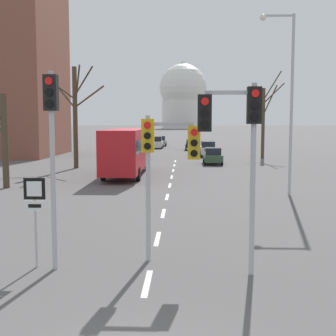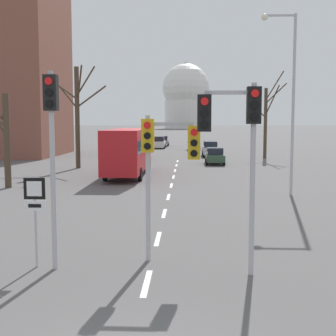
{
  "view_description": "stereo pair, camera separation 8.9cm",
  "coord_description": "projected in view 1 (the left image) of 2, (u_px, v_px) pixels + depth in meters",
  "views": [
    {
      "loc": [
        0.94,
        -6.75,
        4.12
      ],
      "look_at": [
        0.45,
        7.0,
        2.72
      ],
      "focal_mm": 50.0,
      "sensor_mm": 36.0,
      "label": 1
    },
    {
      "loc": [
        1.03,
        -6.75,
        4.12
      ],
      "look_at": [
        0.45,
        7.0,
        2.72
      ],
      "focal_mm": 50.0,
      "sensor_mm": 36.0,
      "label": 2
    }
  ],
  "objects": [
    {
      "name": "traffic_signal_near_right",
      "position": [
        237.0,
        131.0,
        12.18
      ],
      "size": [
        1.64,
        0.34,
        5.09
      ],
      "color": "#B2B2B7",
      "rests_on": "ground_plane"
    },
    {
      "name": "lane_stripe_3",
      "position": [
        167.0,
        197.0,
        25.3
      ],
      "size": [
        0.16,
        2.0,
        0.01
      ],
      "primitive_type": "cube",
      "color": "silver",
      "rests_on": "ground_plane"
    },
    {
      "name": "lane_stripe_8",
      "position": [
        175.0,
        161.0,
        47.67
      ],
      "size": [
        0.16,
        2.0,
        0.01
      ],
      "primitive_type": "cube",
      "color": "silver",
      "rests_on": "ground_plane"
    },
    {
      "name": "city_bus",
      "position": [
        126.0,
        148.0,
        34.95
      ],
      "size": [
        2.66,
        10.8,
        3.48
      ],
      "color": "red",
      "rests_on": "ground_plane"
    },
    {
      "name": "sedan_far_right",
      "position": [
        213.0,
        156.0,
        44.18
      ],
      "size": [
        1.77,
        3.92,
        1.58
      ],
      "color": "#2D4C33",
      "rests_on": "ground_plane"
    },
    {
      "name": "sedan_mid_centre",
      "position": [
        157.0,
        142.0,
        69.53
      ],
      "size": [
        1.83,
        4.19,
        1.78
      ],
      "color": "silver",
      "rests_on": "ground_plane"
    },
    {
      "name": "route_sign_post",
      "position": [
        35.0,
        205.0,
        12.98
      ],
      "size": [
        0.6,
        0.08,
        2.59
      ],
      "color": "#B2B2B7",
      "rests_on": "ground_plane"
    },
    {
      "name": "sedan_near_left",
      "position": [
        160.0,
        141.0,
        75.92
      ],
      "size": [
        1.98,
        4.14,
        1.63
      ],
      "color": "slate",
      "rests_on": "ground_plane"
    },
    {
      "name": "lane_stripe_5",
      "position": [
        172.0,
        177.0,
        34.25
      ],
      "size": [
        0.16,
        2.0,
        0.01
      ],
      "primitive_type": "cube",
      "color": "silver",
      "rests_on": "ground_plane"
    },
    {
      "name": "bare_tree_right_near",
      "position": [
        264.0,
        119.0,
        50.71
      ],
      "size": [
        3.9,
        3.64,
        9.54
      ],
      "color": "#473828",
      "rests_on": "ground_plane"
    },
    {
      "name": "lane_stripe_7",
      "position": [
        174.0,
        165.0,
        43.2
      ],
      "size": [
        0.16,
        2.0,
        0.01
      ],
      "primitive_type": "cube",
      "color": "silver",
      "rests_on": "ground_plane"
    },
    {
      "name": "lane_stripe_0",
      "position": [
        147.0,
        283.0,
        11.88
      ],
      "size": [
        0.16,
        2.0,
        0.01
      ],
      "primitive_type": "cube",
      "color": "silver",
      "rests_on": "ground_plane"
    },
    {
      "name": "traffic_signal_near_left",
      "position": [
        52.0,
        133.0,
        12.63
      ],
      "size": [
        0.36,
        0.34,
        5.44
      ],
      "color": "#B2B2B7",
      "rests_on": "ground_plane"
    },
    {
      "name": "bare_tree_left_near",
      "position": [
        3.0,
        137.0,
        28.42
      ],
      "size": [
        2.06,
        3.21,
        5.74
      ],
      "color": "#473828",
      "rests_on": "ground_plane"
    },
    {
      "name": "sedan_near_right",
      "position": [
        208.0,
        149.0,
        53.71
      ],
      "size": [
        1.82,
        4.59,
        1.76
      ],
      "color": "#B7B7BC",
      "rests_on": "ground_plane"
    },
    {
      "name": "lane_stripe_1",
      "position": [
        157.0,
        239.0,
        16.35
      ],
      "size": [
        0.16,
        2.0,
        0.01
      ],
      "primitive_type": "cube",
      "color": "silver",
      "rests_on": "ground_plane"
    },
    {
      "name": "street_lamp_right",
      "position": [
        287.0,
        88.0,
        25.42
      ],
      "size": [
        1.9,
        0.36,
        9.83
      ],
      "color": "#B2B2B7",
      "rests_on": "ground_plane"
    },
    {
      "name": "traffic_signal_centre_tall",
      "position": [
        165.0,
        152.0,
        13.47
      ],
      "size": [
        1.69,
        0.34,
        4.27
      ],
      "color": "#B2B2B7",
      "rests_on": "ground_plane"
    },
    {
      "name": "lane_stripe_2",
      "position": [
        163.0,
        213.0,
        20.83
      ],
      "size": [
        0.16,
        2.0,
        0.01
      ],
      "primitive_type": "cube",
      "color": "silver",
      "rests_on": "ground_plane"
    },
    {
      "name": "sedan_distant_centre",
      "position": [
        192.0,
        145.0,
        65.53
      ],
      "size": [
        1.77,
        3.86,
        1.47
      ],
      "color": "black",
      "rests_on": "ground_plane"
    },
    {
      "name": "lane_stripe_6",
      "position": [
        173.0,
        170.0,
        38.72
      ],
      "size": [
        0.16,
        2.0,
        0.01
      ],
      "primitive_type": "cube",
      "color": "silver",
      "rests_on": "ground_plane"
    },
    {
      "name": "lane_stripe_4",
      "position": [
        170.0,
        185.0,
        29.77
      ],
      "size": [
        0.16,
        2.0,
        0.01
      ],
      "primitive_type": "cube",
      "color": "silver",
      "rests_on": "ground_plane"
    },
    {
      "name": "bare_tree_left_far",
      "position": [
        75.0,
        112.0,
        40.11
      ],
      "size": [
        5.45,
        4.21,
        8.72
      ],
      "color": "#473828",
      "rests_on": "ground_plane"
    },
    {
      "name": "capitol_dome",
      "position": [
        183.0,
        96.0,
        241.43
      ],
      "size": [
        24.18,
        24.18,
        34.15
      ],
      "color": "silver",
      "rests_on": "ground_plane"
    },
    {
      "name": "sedan_far_left",
      "position": [
        139.0,
        151.0,
        49.75
      ],
      "size": [
        1.69,
        4.08,
        1.66
      ],
      "color": "maroon",
      "rests_on": "ground_plane"
    }
  ]
}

